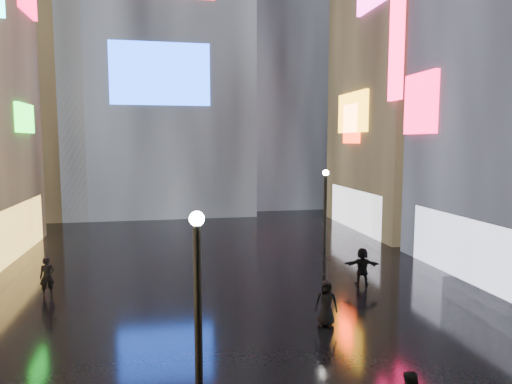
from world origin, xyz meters
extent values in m
plane|color=black|center=(0.00, 20.00, 0.00)|extent=(140.00, 140.00, 0.00)
cube|color=#FFC659|center=(-11.10, 26.00, 1.50)|extent=(0.20, 10.00, 3.00)
cube|color=#1CFF29|center=(-10.85, 27.82, 7.91)|extent=(0.25, 3.00, 1.71)
cube|color=white|center=(11.10, 17.00, 1.50)|extent=(0.20, 9.00, 3.00)
cube|color=#FF0C42|center=(10.85, 21.12, 8.58)|extent=(0.25, 2.99, 3.26)
cube|color=#FF0C42|center=(10.85, 24.00, 14.00)|extent=(0.25, 1.40, 10.00)
cube|color=black|center=(16.00, 30.00, 14.00)|extent=(10.00, 12.00, 28.00)
cube|color=white|center=(11.10, 30.00, 1.50)|extent=(0.20, 9.00, 3.00)
cube|color=#FFAD19|center=(10.85, 30.32, 8.66)|extent=(0.25, 4.92, 2.91)
cube|color=#FF2B0C|center=(10.85, 30.44, 7.84)|extent=(0.25, 2.63, 2.87)
cube|color=#194CFF|center=(-3.00, 36.90, 12.00)|extent=(8.00, 0.20, 5.00)
cube|color=black|center=(9.00, 46.00, 17.00)|extent=(12.00, 12.00, 34.00)
cube|color=black|center=(-14.00, 42.00, 13.00)|extent=(10.00, 10.00, 26.00)
cylinder|color=black|center=(-2.12, 7.17, 2.50)|extent=(0.16, 0.16, 5.00)
sphere|color=white|center=(-2.12, 7.17, 5.05)|extent=(0.30, 0.30, 0.30)
cylinder|color=black|center=(4.82, 19.14, 2.50)|extent=(0.16, 0.16, 5.00)
sphere|color=white|center=(4.82, 19.14, 5.05)|extent=(0.30, 0.30, 0.30)
imported|color=black|center=(2.81, 13.31, 0.82)|extent=(0.93, 0.76, 1.64)
imported|color=black|center=(6.01, 17.39, 0.87)|extent=(1.68, 0.88, 1.73)
imported|color=black|center=(-7.74, 18.58, 0.83)|extent=(0.68, 0.54, 1.65)
imported|color=black|center=(2.81, 13.31, 2.10)|extent=(1.43, 1.43, 0.92)
camera|label=1|loc=(-2.68, -1.60, 6.54)|focal=32.00mm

